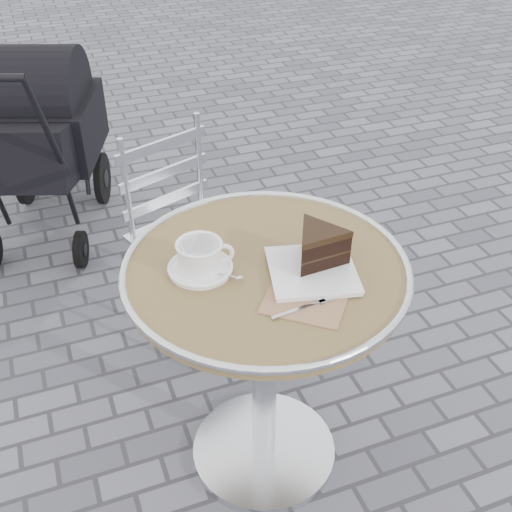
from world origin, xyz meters
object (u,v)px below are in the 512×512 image
object	(u,v)px
bistro_chair	(178,211)
baby_stroller	(41,144)
cafe_table	(265,317)
cake_plate_set	(317,252)
cappuccino_set	(201,259)

from	to	relation	value
bistro_chair	baby_stroller	distance (m)	0.95
bistro_chair	baby_stroller	xyz separation A→B (m)	(-0.39, 0.86, -0.07)
cafe_table	baby_stroller	distance (m)	1.64
cafe_table	baby_stroller	xyz separation A→B (m)	(-0.44, 1.57, -0.15)
cake_plate_set	baby_stroller	world-z (taller)	baby_stroller
cappuccino_set	bistro_chair	bearing A→B (deg)	91.98
cappuccino_set	cake_plate_set	bearing A→B (deg)	-8.86
cappuccino_set	baby_stroller	size ratio (longest dim) A/B	0.17
bistro_chair	baby_stroller	world-z (taller)	baby_stroller
baby_stroller	cappuccino_set	bearing A→B (deg)	-59.14
cake_plate_set	cafe_table	bearing A→B (deg)	168.26
cafe_table	bistro_chair	size ratio (longest dim) A/B	0.94
cake_plate_set	baby_stroller	bearing A→B (deg)	122.89
cafe_table	cake_plate_set	distance (m)	0.25
bistro_chair	baby_stroller	size ratio (longest dim) A/B	0.80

